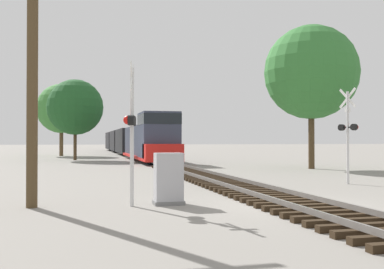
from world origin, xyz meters
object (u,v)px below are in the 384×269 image
crossing_signal_far (348,130)px  tree_deep_background (61,109)px  crossing_signal_near (131,124)px  relay_cabinet (169,179)px  utility_pole (32,77)px  tree_far_right (311,72)px  tree_mid_background (75,107)px  freight_train (127,141)px

crossing_signal_far → tree_deep_background: 43.93m
crossing_signal_near → relay_cabinet: (1.19, 0.13, -1.71)m
utility_pole → relay_cabinet: bearing=-4.3°
crossing_signal_near → utility_pole: size_ratio=0.58×
relay_cabinet → utility_pole: (-4.08, 0.31, 3.11)m
crossing_signal_far → tree_far_right: 11.81m
relay_cabinet → tree_mid_background: bearing=95.7°
tree_mid_background → crossing_signal_near: bearing=-86.4°
freight_train → crossing_signal_far: size_ratio=13.87×
relay_cabinet → utility_pole: 5.14m
freight_train → crossing_signal_near: crossing_signal_near is taller
freight_train → crossing_signal_near: (-4.79, -49.77, 0.63)m
utility_pole → tree_mid_background: 32.61m
tree_far_right → tree_mid_background: (-16.33, 18.08, -1.44)m
tree_far_right → tree_deep_background: 35.99m
crossing_signal_far → tree_mid_background: 31.17m
tree_far_right → tree_deep_background: (-18.22, 31.03, -0.74)m
tree_mid_background → tree_deep_background: size_ratio=0.89×
tree_far_right → tree_mid_background: 24.41m
relay_cabinet → tree_far_right: (13.05, 14.80, 5.99)m
freight_train → crossing_signal_far: 45.52m
relay_cabinet → tree_deep_background: (-5.17, 45.82, 5.25)m
crossing_signal_far → relay_cabinet: 10.41m
freight_train → tree_mid_background: tree_mid_background is taller
utility_pole → freight_train: bearing=81.1°
crossing_signal_far → tree_deep_background: bearing=1.2°
tree_mid_background → tree_far_right: bearing=-47.9°
relay_cabinet → tree_deep_background: bearing=96.4°
relay_cabinet → tree_far_right: 20.62m
freight_train → crossing_signal_near: bearing=-95.5°
tree_far_right → tree_mid_background: bearing=132.1°
relay_cabinet → tree_deep_background: tree_deep_background is taller
freight_train → tree_mid_background: (-6.89, -16.77, 3.47)m
crossing_signal_near → tree_mid_background: 33.19m
relay_cabinet → tree_far_right: size_ratio=0.16×
tree_far_right → crossing_signal_far: bearing=-110.2°
freight_train → crossing_signal_near: 50.00m
crossing_signal_near → utility_pole: (-2.89, 0.44, 1.41)m
utility_pole → tree_far_right: (17.13, 14.49, 2.88)m
crossing_signal_near → tree_mid_background: tree_mid_background is taller
crossing_signal_far → utility_pole: utility_pole is taller
relay_cabinet → utility_pole: utility_pole is taller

